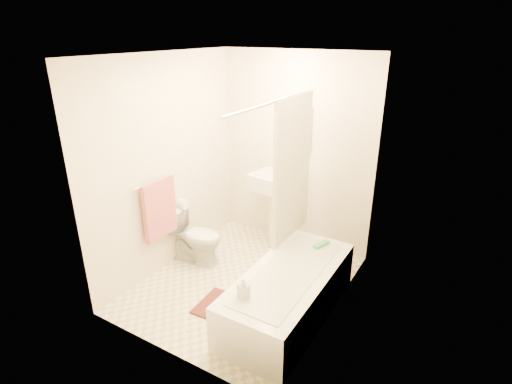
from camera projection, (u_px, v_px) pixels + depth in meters
The scene contains 17 objects.
floor at pixel (244, 283), 4.42m from camera, with size 2.40×2.40×0.00m, color beige.
ceiling at pixel (241, 54), 3.51m from camera, with size 2.40×2.40×0.00m, color white.
wall_back at pixel (295, 152), 4.92m from camera, with size 2.00×0.02×2.40m, color beige.
wall_left at pixel (167, 165), 4.44m from camera, with size 0.02×2.40×2.40m, color beige.
wall_right at pixel (339, 202), 3.49m from camera, with size 0.02×2.40×2.40m, color beige.
mirror at pixel (296, 128), 4.79m from camera, with size 0.40×0.03×0.55m, color white.
curtain_rod at pixel (276, 101), 3.60m from camera, with size 0.03×0.03×1.70m, color silver.
shower_curtain at pixel (292, 171), 4.21m from camera, with size 0.04×0.80×1.55m, color silver.
towel_bar at pixel (155, 181), 4.26m from camera, with size 0.02×0.02×0.60m, color silver.
towel at pixel (160, 209), 4.36m from camera, with size 0.06×0.45×0.66m, color #CC7266.
toilet_paper at pixel (182, 204), 4.69m from camera, with size 0.12×0.12×0.11m, color white.
toilet at pixel (195, 236), 4.73m from camera, with size 0.37×0.66×0.65m, color white.
sink at pixel (275, 207), 5.04m from camera, with size 0.53×0.43×1.05m, color white, non-canonical shape.
bathtub at pixel (289, 293), 3.87m from camera, with size 0.72×1.65×0.47m, color white, non-canonical shape.
bath_mat at pixel (228, 309), 3.99m from camera, with size 0.61×0.46×0.02m, color #4F251E.
soap_bottle at pixel (243, 289), 3.39m from camera, with size 0.09×0.09×0.19m, color white.
scrub_brush at pixel (321, 245), 4.22m from camera, with size 0.06×0.21×0.04m, color #41BC64.
Camera 1 is at (2.01, -3.12, 2.61)m, focal length 28.00 mm.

